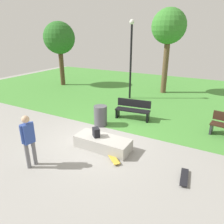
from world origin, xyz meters
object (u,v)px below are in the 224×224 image
at_px(lamp_post, 131,53).
at_px(park_bench_far_right, 133,109).
at_px(backpack_on_ledge, 96,132).
at_px(trash_bin, 100,116).
at_px(tree_young_birch, 169,28).
at_px(skateboard_by_ledge, 113,158).
at_px(tree_broad_elm, 59,39).
at_px(skateboard_spare, 184,177).
at_px(skater_performing_trick, 28,138).
at_px(concrete_ledge, 103,143).

bearing_deg(lamp_post, park_bench_far_right, -63.36).
height_order(backpack_on_ledge, trash_bin, trash_bin).
distance_m(park_bench_far_right, tree_young_birch, 6.45).
relative_size(skateboard_by_ledge, trash_bin, 0.83).
distance_m(tree_broad_elm, trash_bin, 8.93).
relative_size(skateboard_spare, lamp_post, 0.18).
height_order(park_bench_far_right, tree_broad_elm, tree_broad_elm).
bearing_deg(trash_bin, tree_broad_elm, 142.25).
bearing_deg(backpack_on_ledge, skateboard_by_ledge, -164.90).
distance_m(skateboard_by_ledge, lamp_post, 7.34).
distance_m(skateboard_spare, trash_bin, 4.45).
distance_m(skater_performing_trick, tree_broad_elm, 11.12).
distance_m(backpack_on_ledge, skateboard_spare, 3.14).
bearing_deg(trash_bin, park_bench_far_right, 54.73).
xyz_separation_m(concrete_ledge, park_bench_far_right, (-0.16, 3.02, 0.27)).
bearing_deg(backpack_on_ledge, tree_broad_elm, -2.65).
bearing_deg(lamp_post, trash_bin, -82.84).
distance_m(skateboard_by_ledge, trash_bin, 2.76).
relative_size(skater_performing_trick, park_bench_far_right, 1.00).
bearing_deg(lamp_post, concrete_ledge, -74.58).
relative_size(tree_broad_elm, trash_bin, 5.25).
distance_m(skateboard_spare, park_bench_far_right, 4.51).
relative_size(skateboard_by_ledge, park_bench_far_right, 0.45).
distance_m(concrete_ledge, skateboard_by_ledge, 0.78).
xyz_separation_m(skateboard_by_ledge, tree_young_birch, (-0.84, 8.78, 4.05)).
bearing_deg(backpack_on_ledge, skateboard_spare, -145.85).
height_order(skater_performing_trick, trash_bin, skater_performing_trick).
height_order(skateboard_spare, tree_young_birch, tree_young_birch).
xyz_separation_m(backpack_on_ledge, park_bench_far_right, (0.08, 3.05, -0.10)).
bearing_deg(tree_broad_elm, tree_young_birch, 11.42).
bearing_deg(backpack_on_ledge, lamp_post, -37.12).
bearing_deg(skateboard_by_ledge, tree_young_birch, 95.44).
bearing_deg(skater_performing_trick, skateboard_by_ledge, 36.78).
bearing_deg(tree_young_birch, skater_performing_trick, -96.39).
distance_m(skater_performing_trick, tree_young_birch, 10.80).
bearing_deg(backpack_on_ledge, skater_performing_trick, 99.14).
bearing_deg(park_bench_far_right, lamp_post, 116.64).
xyz_separation_m(skateboard_by_ledge, lamp_post, (-2.30, 6.44, 2.67)).
height_order(skateboard_by_ledge, tree_young_birch, tree_young_birch).
bearing_deg(trash_bin, skateboard_by_ledge, -50.20).
xyz_separation_m(backpack_on_ledge, tree_broad_elm, (-7.53, 6.85, 2.86)).
xyz_separation_m(skater_performing_trick, tree_broad_elm, (-6.42, 8.74, 2.48)).
relative_size(tree_young_birch, tree_broad_elm, 1.14).
distance_m(backpack_on_ledge, park_bench_far_right, 3.05).
bearing_deg(lamp_post, tree_young_birch, 58.05).
distance_m(backpack_on_ledge, trash_bin, 1.92).
distance_m(lamp_post, trash_bin, 4.94).
distance_m(skater_performing_trick, lamp_post, 8.13).
bearing_deg(skateboard_by_ledge, tree_broad_elm, 139.21).
height_order(skateboard_spare, lamp_post, lamp_post).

